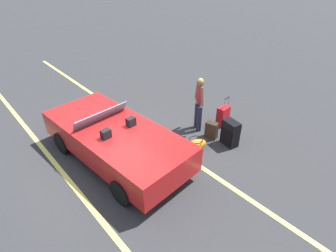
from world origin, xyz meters
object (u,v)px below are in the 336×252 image
at_px(traveler_person, 199,102).
at_px(suitcase_small_carryon, 212,130).
at_px(convertible_car, 111,137).
at_px(duffel_bag, 196,145).
at_px(suitcase_large_black, 230,133).
at_px(suitcase_medium_bright, 223,116).

bearing_deg(traveler_person, suitcase_small_carryon, 112.96).
height_order(convertible_car, duffel_bag, convertible_car).
height_order(convertible_car, suitcase_large_black, convertible_car).
bearing_deg(suitcase_large_black, duffel_bag, -16.51).
relative_size(suitcase_large_black, traveler_person, 0.45).
bearing_deg(suitcase_small_carryon, duffel_bag, 173.71).
distance_m(suitcase_large_black, traveler_person, 1.27).
bearing_deg(suitcase_medium_bright, traveler_person, 60.67).
bearing_deg(suitcase_large_black, suitcase_medium_bright, -120.19).
bearing_deg(suitcase_large_black, convertible_car, -22.57).
height_order(suitcase_large_black, duffel_bag, suitcase_large_black).
xyz_separation_m(suitcase_large_black, traveler_person, (1.14, 0.08, 0.56)).
bearing_deg(duffel_bag, convertible_car, 54.47).
height_order(convertible_car, suitcase_medium_bright, convertible_car).
xyz_separation_m(suitcase_large_black, duffel_bag, (0.45, 0.88, -0.21)).
bearing_deg(suitcase_medium_bright, convertible_car, 69.87).
bearing_deg(suitcase_medium_bright, suitcase_small_carryon, 102.14).
height_order(suitcase_small_carryon, traveler_person, traveler_person).
height_order(suitcase_medium_bright, traveler_person, traveler_person).
xyz_separation_m(convertible_car, suitcase_small_carryon, (-1.19, -2.58, -0.34)).
relative_size(suitcase_small_carryon, traveler_person, 0.30).
relative_size(suitcase_large_black, suitcase_small_carryon, 1.48).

